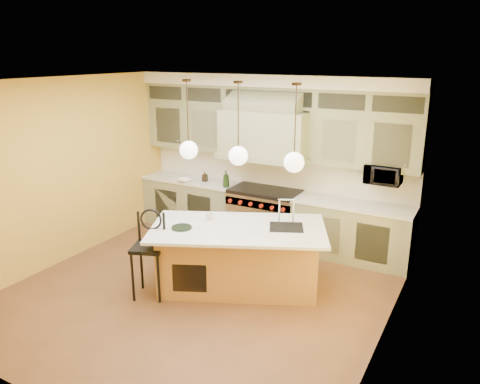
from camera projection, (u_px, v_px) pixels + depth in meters
The scene contains 18 objects.
floor at pixel (198, 292), 6.58m from camera, with size 5.00×5.00×0.00m, color #55361D.
ceiling at pixel (192, 81), 5.75m from camera, with size 5.00×5.00×0.00m, color white.
wall_back at pixel (274, 158), 8.27m from camera, with size 5.00×5.00×0.00m, color gold.
wall_front at pixel (35, 267), 4.07m from camera, with size 5.00×5.00×0.00m, color gold.
wall_left at pixel (63, 172), 7.32m from camera, with size 5.00×5.00×0.00m, color gold.
wall_right at pixel (389, 226), 5.02m from camera, with size 5.00×5.00×0.00m, color gold.
back_cabinetry at pixel (268, 162), 8.05m from camera, with size 5.00×0.77×2.90m.
range at pixel (265, 215), 8.25m from camera, with size 1.20×0.74×0.96m.
kitchen_island at pixel (239, 256), 6.64m from camera, with size 2.72×2.16×1.35m.
counter_stool at pixel (149, 248), 6.34m from camera, with size 0.55×0.55×1.21m.
microwave at pixel (383, 174), 7.16m from camera, with size 0.54×0.37×0.30m, color black.
oil_bottle_a at pixel (226, 179), 8.27m from camera, with size 0.12×0.12×0.30m, color black.
oil_bottle_b at pixel (205, 176), 8.68m from camera, with size 0.09×0.09×0.19m, color black.
fruit_bowl at pixel (185, 181), 8.64m from camera, with size 0.25×0.25×0.06m, color white.
cup at pixel (210, 216), 6.75m from camera, with size 0.11×0.11×0.10m, color beige.
pendant_left at pixel (189, 148), 6.59m from camera, with size 0.26×0.26×1.11m.
pendant_center at pixel (238, 154), 6.22m from camera, with size 0.26×0.26×1.11m.
pendant_right at pixel (294, 160), 5.85m from camera, with size 0.26×0.26×1.11m.
Camera 1 is at (3.35, -4.90, 3.24)m, focal length 35.00 mm.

